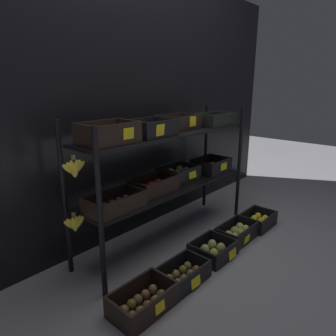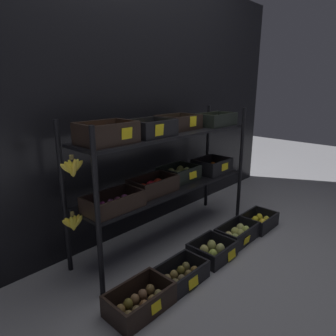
% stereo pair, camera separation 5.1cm
% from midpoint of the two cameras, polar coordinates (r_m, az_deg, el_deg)
% --- Properties ---
extents(ground_plane, '(10.00, 10.00, 0.00)m').
position_cam_midpoint_polar(ground_plane, '(2.57, -0.59, -13.03)').
color(ground_plane, gray).
extents(storefront_wall, '(3.96, 0.12, 2.11)m').
position_cam_midpoint_polar(storefront_wall, '(2.54, -7.29, 11.44)').
color(storefront_wall, black).
rests_on(storefront_wall, ground_plane).
extents(display_rack, '(1.69, 0.41, 1.03)m').
position_cam_midpoint_polar(display_rack, '(2.30, -0.89, 1.83)').
color(display_rack, black).
rests_on(display_rack, ground_plane).
extents(crate_ground_kiwi, '(0.37, 0.24, 0.13)m').
position_cam_midpoint_polar(crate_ground_kiwi, '(1.87, -5.56, -23.87)').
color(crate_ground_kiwi, black).
rests_on(crate_ground_kiwi, ground_plane).
extents(crate_ground_left_kiwi, '(0.33, 0.23, 0.12)m').
position_cam_midpoint_polar(crate_ground_left_kiwi, '(2.07, 2.13, -19.43)').
color(crate_ground_left_kiwi, black).
rests_on(crate_ground_left_kiwi, ground_plane).
extents(crate_ground_pear, '(0.30, 0.27, 0.12)m').
position_cam_midpoint_polar(crate_ground_pear, '(2.33, 7.80, -15.13)').
color(crate_ground_pear, black).
rests_on(crate_ground_pear, ground_plane).
extents(crate_ground_right_pear, '(0.37, 0.22, 0.13)m').
position_cam_midpoint_polar(crate_ground_right_pear, '(2.58, 12.32, -11.92)').
color(crate_ground_right_pear, black).
rests_on(crate_ground_right_pear, ground_plane).
extents(crate_ground_lemon, '(0.32, 0.23, 0.12)m').
position_cam_midpoint_polar(crate_ground_lemon, '(2.85, 16.00, -9.53)').
color(crate_ground_lemon, black).
rests_on(crate_ground_lemon, ground_plane).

